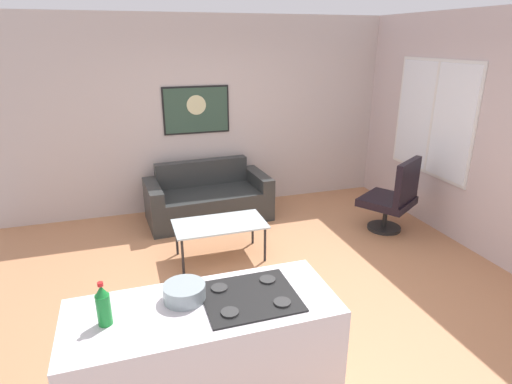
# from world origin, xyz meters

# --- Properties ---
(ground) EXTENTS (6.40, 6.40, 0.04)m
(ground) POSITION_xyz_m (0.00, 0.00, -0.02)
(ground) COLOR #BB7D53
(back_wall) EXTENTS (6.40, 0.05, 2.80)m
(back_wall) POSITION_xyz_m (0.00, 2.42, 1.40)
(back_wall) COLOR beige
(back_wall) RESTS_ON ground
(right_wall) EXTENTS (0.05, 6.40, 2.80)m
(right_wall) POSITION_xyz_m (2.62, 0.30, 1.40)
(right_wall) COLOR beige
(right_wall) RESTS_ON ground
(couch) EXTENTS (1.76, 0.93, 0.79)m
(couch) POSITION_xyz_m (-0.29, 1.90, 0.28)
(couch) COLOR #2C2E2E
(couch) RESTS_ON ground
(coffee_table) EXTENTS (1.06, 0.57, 0.45)m
(coffee_table) POSITION_xyz_m (-0.40, 0.68, 0.41)
(coffee_table) COLOR silver
(coffee_table) RESTS_ON ground
(armchair) EXTENTS (0.87, 0.86, 1.02)m
(armchair) POSITION_xyz_m (1.97, 0.70, 0.49)
(armchair) COLOR black
(armchair) RESTS_ON ground
(kitchen_counter) EXTENTS (1.71, 0.69, 0.91)m
(kitchen_counter) POSITION_xyz_m (-1.00, -1.48, 0.45)
(kitchen_counter) COLOR white
(kitchen_counter) RESTS_ON ground
(soda_bottle) EXTENTS (0.08, 0.08, 0.28)m
(soda_bottle) POSITION_xyz_m (-1.58, -1.48, 1.01)
(soda_bottle) COLOR #1A8632
(soda_bottle) RESTS_ON kitchen_counter
(mixing_bowl) EXTENTS (0.27, 0.27, 0.11)m
(mixing_bowl) POSITION_xyz_m (-1.10, -1.38, 0.94)
(mixing_bowl) COLOR #89979C
(mixing_bowl) RESTS_ON kitchen_counter
(wall_painting) EXTENTS (0.96, 0.03, 0.68)m
(wall_painting) POSITION_xyz_m (-0.31, 2.38, 1.49)
(wall_painting) COLOR black
(window) EXTENTS (0.03, 1.49, 1.52)m
(window) POSITION_xyz_m (2.59, 0.90, 1.47)
(window) COLOR silver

